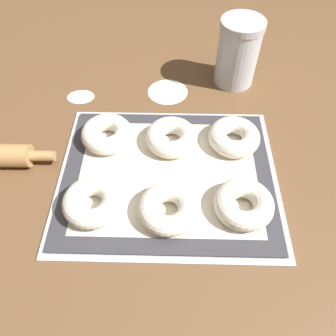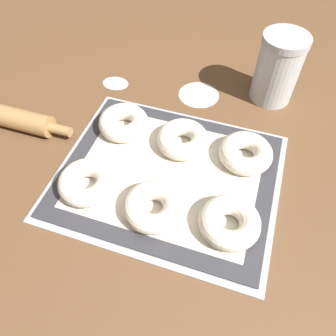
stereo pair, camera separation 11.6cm
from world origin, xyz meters
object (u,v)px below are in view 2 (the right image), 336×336
bagel_front_left (87,182)px  bagel_back_right (246,153)px  baking_tray (168,176)px  bagel_front_center (153,207)px  bagel_back_left (123,123)px  bagel_back_center (183,139)px  flour_canister (278,69)px  bagel_front_right (229,222)px

bagel_front_left → bagel_back_right: bearing=31.4°
baking_tray → bagel_front_left: bearing=-149.2°
bagel_front_center → bagel_back_right: same height
bagel_front_left → bagel_back_left: 0.17m
bagel_back_center → flour_canister: 0.29m
bagel_front_right → bagel_back_left: (-0.27, 0.17, 0.00)m
flour_canister → bagel_back_center: bearing=-123.9°
baking_tray → bagel_back_right: bagel_back_right is taller
baking_tray → bagel_front_center: (0.00, -0.09, 0.03)m
bagel_back_left → bagel_back_center: bearing=-2.7°
bagel_front_center → bagel_front_right: 0.14m
baking_tray → bagel_back_center: (0.01, 0.08, 0.03)m
bagel_back_left → bagel_back_center: (0.14, -0.01, 0.00)m
bagel_back_center → bagel_back_right: (0.13, 0.00, 0.00)m
bagel_front_center → bagel_back_right: (0.14, 0.18, 0.00)m
bagel_front_right → bagel_back_center: size_ratio=1.00×
bagel_front_left → flour_canister: (0.30, 0.40, 0.05)m
bagel_front_center → bagel_front_left: bearing=175.8°
bagel_front_left → bagel_back_right: same height
bagel_front_left → flour_canister: flour_canister is taller
flour_canister → bagel_back_right: bearing=-95.9°
bagel_front_center → bagel_front_right: (0.14, 0.01, 0.00)m
bagel_back_left → bagel_back_right: 0.27m
bagel_back_center → bagel_back_right: 0.13m
bagel_front_right → bagel_front_left: bearing=-179.6°
bagel_front_center → bagel_back_right: size_ratio=1.00×
bagel_front_left → flour_canister: 0.50m
bagel_front_left → bagel_back_right: size_ratio=1.00×
bagel_front_right → bagel_back_left: bearing=148.4°
bagel_front_center → bagel_front_right: bearing=5.1°
baking_tray → bagel_back_right: (0.14, 0.09, 0.03)m
bagel_back_left → bagel_back_center: same height
bagel_front_center → bagel_back_center: bearing=89.0°
bagel_front_right → bagel_back_center: bearing=129.7°
baking_tray → bagel_front_left: bagel_front_left is taller
bagel_front_left → bagel_back_center: 0.22m
baking_tray → bagel_back_left: bagel_back_left is taller
bagel_back_left → bagel_back_right: bearing=-0.5°
bagel_back_left → flour_canister: (0.30, 0.23, 0.05)m
bagel_front_center → bagel_back_center: same height
bagel_front_right → bagel_back_right: same height
baking_tray → bagel_back_left: (-0.13, 0.09, 0.03)m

